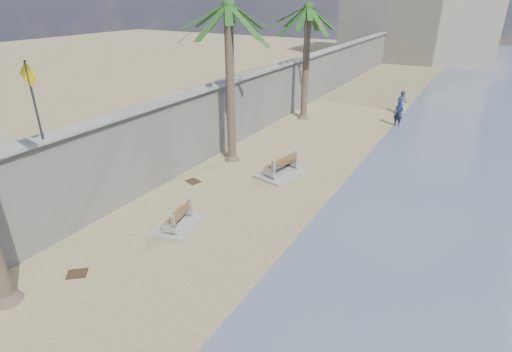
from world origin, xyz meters
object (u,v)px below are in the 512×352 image
at_px(person_b, 402,101).
at_px(person_a, 399,112).
at_px(bench_far, 281,167).
at_px(palm_mid, 228,8).
at_px(palm_back, 309,9).
at_px(bench_near, 178,218).

bearing_deg(person_b, person_a, 129.59).
xyz_separation_m(bench_far, person_a, (3.07, 10.54, 0.53)).
xyz_separation_m(palm_mid, person_b, (5.64, 13.35, -6.28)).
distance_m(palm_mid, palm_back, 8.78).
bearing_deg(person_b, palm_back, 71.48).
bearing_deg(palm_mid, bench_near, -74.24).
height_order(bench_far, person_b, person_b).
relative_size(bench_far, person_b, 1.42).
bearing_deg(palm_mid, person_b, 67.10).
bearing_deg(palm_mid, bench_far, -8.65).
bearing_deg(person_b, bench_far, 111.08).
relative_size(palm_mid, person_a, 4.33).
bearing_deg(bench_near, person_b, 79.08).
bearing_deg(bench_near, palm_mid, 105.76).
relative_size(palm_mid, person_b, 4.52).
height_order(bench_near, person_a, person_a).
bearing_deg(bench_near, person_a, 75.53).
xyz_separation_m(bench_far, palm_back, (-2.89, 9.24, 6.50)).
relative_size(palm_back, person_b, 4.37).
distance_m(bench_near, palm_back, 16.66).
xyz_separation_m(bench_near, palm_back, (-1.70, 15.22, 6.57)).
xyz_separation_m(bench_far, palm_mid, (-3.01, 0.46, 6.77)).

